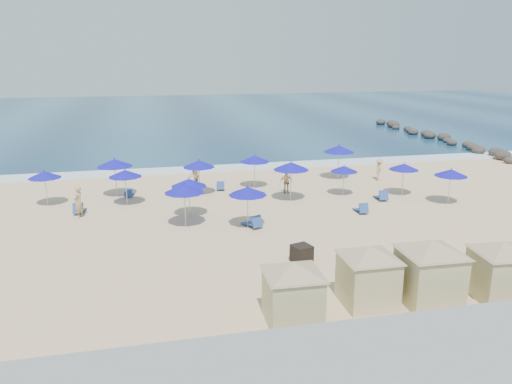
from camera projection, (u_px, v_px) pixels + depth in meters
ground at (297, 227)px, 27.92m from camera, size 160.00×160.00×0.00m
ocean at (194, 115)px, 79.62m from camera, size 160.00×80.00×0.06m
surf_line at (243, 167)px, 42.48m from camera, size 160.00×2.50×0.08m
seawall at (430, 352)px, 15.06m from camera, size 160.00×6.10×1.22m
rock_jetty at (435, 136)px, 56.35m from camera, size 2.56×26.66×0.96m
trash_bin at (302, 254)px, 23.10m from camera, size 1.03×1.03×0.82m
cabana_0 at (293, 284)px, 17.61m from camera, size 4.11×4.11×2.58m
cabana_1 at (368, 267)px, 18.94m from camera, size 4.19×4.19×2.63m
cabana_2 at (430, 263)px, 19.05m from camera, size 4.52×4.52×2.83m
cabana_3 at (501, 262)px, 19.42m from camera, size 4.16×4.16×2.62m
umbrella_0 at (44, 175)px, 31.35m from camera, size 2.05×2.05×2.33m
umbrella_1 at (125, 173)px, 31.44m from camera, size 2.10×2.10×2.40m
umbrella_2 at (115, 163)px, 33.24m from camera, size 2.37×2.37×2.70m
umbrella_3 at (184, 188)px, 27.42m from camera, size 2.23×2.23×2.54m
umbrella_4 at (199, 164)px, 33.76m from camera, size 2.20×2.20×2.50m
umbrella_5 at (189, 183)px, 29.12m from camera, size 2.12×2.12×2.41m
umbrella_6 at (248, 191)px, 27.26m from camera, size 2.14×2.14×2.43m
umbrella_7 at (291, 166)px, 32.34m from camera, size 2.36×2.36×2.69m
umbrella_8 at (344, 169)px, 33.72m from camera, size 1.88×1.88×2.14m
umbrella_9 at (339, 149)px, 38.03m from camera, size 2.40×2.40×2.73m
umbrella_10 at (404, 167)px, 33.72m from camera, size 2.02×2.02×2.30m
umbrella_11 at (451, 173)px, 31.69m from camera, size 2.09×2.09×2.38m
umbrella_12 at (255, 159)px, 35.61m from camera, size 2.15×2.15×2.45m
beach_chair_0 at (79, 209)px, 30.22m from camera, size 0.68×1.40×0.75m
beach_chair_1 at (129, 193)px, 33.81m from camera, size 0.71×1.24×0.64m
beach_chair_2 at (220, 186)px, 35.51m from camera, size 0.72×1.31×0.68m
beach_chair_3 at (253, 223)px, 27.78m from camera, size 1.09×1.54×0.78m
beach_chair_4 at (361, 209)px, 30.31m from camera, size 0.62×1.31×0.71m
beach_chair_5 at (381, 196)px, 32.98m from camera, size 0.72×1.41×0.75m
beachgoer_0 at (78, 202)px, 29.29m from camera, size 0.70×0.82×1.89m
beachgoer_1 at (194, 176)px, 35.93m from camera, size 0.80×0.96×1.77m
beachgoer_2 at (286, 182)px, 34.61m from camera, size 0.94×0.44×1.56m
beachgoer_3 at (379, 170)px, 38.09m from camera, size 1.08×1.23×1.65m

